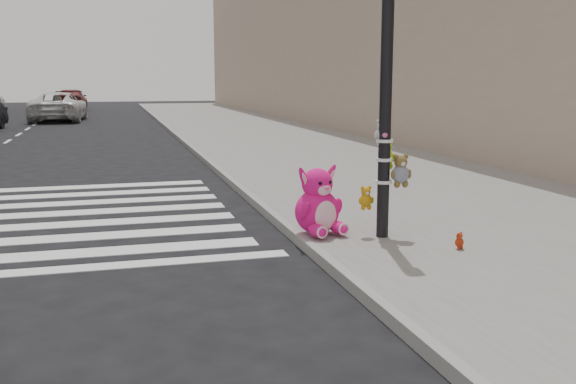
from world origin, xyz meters
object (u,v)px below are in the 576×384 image
object	(u,v)px
signal_pole	(387,114)
red_teddy	(459,241)
pink_bunny	(318,206)
car_white_near	(59,107)

from	to	relation	value
signal_pole	red_teddy	world-z (taller)	signal_pole
signal_pole	red_teddy	bearing A→B (deg)	-53.80
pink_bunny	red_teddy	xyz separation A→B (m)	(1.46, -1.23, -0.29)
signal_pole	pink_bunny	world-z (taller)	signal_pole
red_teddy	pink_bunny	bearing A→B (deg)	109.74
pink_bunny	car_white_near	xyz separation A→B (m)	(-5.31, 28.30, 0.23)
signal_pole	car_white_near	size ratio (longest dim) A/B	0.73
pink_bunny	red_teddy	size ratio (longest dim) A/B	4.50
red_teddy	car_white_near	size ratio (longest dim) A/B	0.04
pink_bunny	car_white_near	distance (m)	28.80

